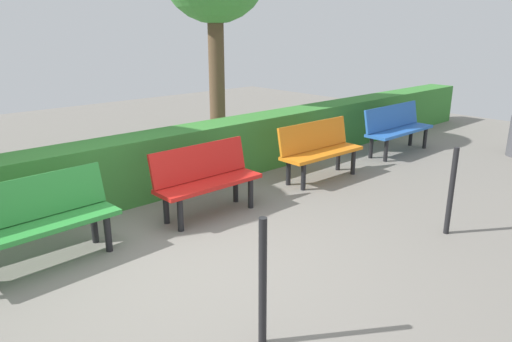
{
  "coord_description": "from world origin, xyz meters",
  "views": [
    {
      "loc": [
        2.29,
        3.66,
        2.24
      ],
      "look_at": [
        -1.39,
        -0.37,
        0.55
      ],
      "focal_mm": 32.97,
      "sensor_mm": 36.0,
      "label": 1
    }
  ],
  "objects_px": {
    "bench_orange": "(319,148)",
    "bench_red": "(206,177)",
    "bench_blue": "(397,126)",
    "bench_green": "(31,219)"
  },
  "relations": [
    {
      "from": "bench_red",
      "to": "bench_green",
      "type": "relative_size",
      "value": 0.85
    },
    {
      "from": "bench_green",
      "to": "bench_red",
      "type": "bearing_deg",
      "value": 175.94
    },
    {
      "from": "bench_blue",
      "to": "bench_red",
      "type": "height_order",
      "value": "same"
    },
    {
      "from": "bench_orange",
      "to": "bench_green",
      "type": "xyz_separation_m",
      "value": [
        4.13,
        -0.06,
        0.0
      ]
    },
    {
      "from": "bench_blue",
      "to": "bench_red",
      "type": "distance_m",
      "value": 4.36
    },
    {
      "from": "bench_orange",
      "to": "bench_red",
      "type": "relative_size",
      "value": 1.06
    },
    {
      "from": "bench_blue",
      "to": "bench_orange",
      "type": "height_order",
      "value": "same"
    },
    {
      "from": "bench_orange",
      "to": "bench_red",
      "type": "distance_m",
      "value": 2.11
    },
    {
      "from": "bench_red",
      "to": "bench_orange",
      "type": "bearing_deg",
      "value": 179.98
    },
    {
      "from": "bench_orange",
      "to": "bench_red",
      "type": "bearing_deg",
      "value": 1.09
    }
  ]
}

